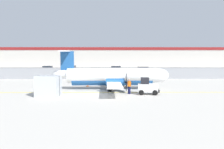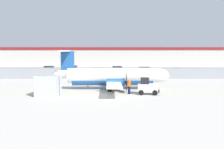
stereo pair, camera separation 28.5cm
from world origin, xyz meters
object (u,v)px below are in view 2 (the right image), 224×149
object	(u,v)px
baggage_tug	(147,87)
ground_crew_worker	(129,86)
traffic_cone_near_right	(123,84)
parked_car_4	(144,70)
commuter_airplane	(114,77)
cargo_container	(48,86)
parked_car_1	(72,69)
parked_car_3	(117,69)
parked_car_0	(49,69)
traffic_cone_near_left	(88,84)
parked_car_5	(178,71)
parked_car_2	(97,71)

from	to	relation	value
baggage_tug	ground_crew_worker	xyz separation A→B (m)	(-2.01, 0.32, 0.10)
traffic_cone_near_right	parked_car_4	distance (m)	21.83
commuter_airplane	cargo_container	bearing A→B (deg)	-143.98
parked_car_1	parked_car_3	world-z (taller)	same
cargo_container	parked_car_0	bearing A→B (deg)	108.04
commuter_airplane	parked_car_3	world-z (taller)	commuter_airplane
parked_car_1	ground_crew_worker	bearing A→B (deg)	-63.55
commuter_airplane	parked_car_1	bearing A→B (deg)	107.40
traffic_cone_near_left	parked_car_4	size ratio (longest dim) A/B	0.15
parked_car_5	parked_car_4	bearing A→B (deg)	157.90
baggage_tug	parked_car_5	xyz separation A→B (m)	(10.13, 25.12, 0.04)
ground_crew_worker	traffic_cone_near_left	world-z (taller)	ground_crew_worker
commuter_airplane	parked_car_2	world-z (taller)	commuter_airplane
cargo_container	traffic_cone_near_left	xyz separation A→B (m)	(3.46, 8.09, -0.79)
ground_crew_worker	parked_car_0	bearing A→B (deg)	77.33
commuter_airplane	ground_crew_worker	bearing A→B (deg)	-68.57
parked_car_0	parked_car_2	world-z (taller)	same
traffic_cone_near_left	parked_car_4	distance (m)	23.67
parked_car_4	traffic_cone_near_right	bearing A→B (deg)	-110.48
parked_car_1	parked_car_3	xyz separation A→B (m)	(11.19, -3.24, 0.00)
parked_car_0	parked_car_5	size ratio (longest dim) A/B	0.99
baggage_tug	ground_crew_worker	world-z (taller)	baggage_tug
traffic_cone_near_left	traffic_cone_near_right	size ratio (longest dim) A/B	1.00
ground_crew_worker	parked_car_5	world-z (taller)	same
commuter_airplane	traffic_cone_near_left	bearing A→B (deg)	142.16
commuter_airplane	parked_car_5	world-z (taller)	commuter_airplane
baggage_tug	traffic_cone_near_left	size ratio (longest dim) A/B	3.78
parked_car_1	parked_car_5	size ratio (longest dim) A/B	1.03
parked_car_2	parked_car_0	bearing A→B (deg)	141.08
baggage_tug	traffic_cone_near_left	world-z (taller)	baggage_tug
parked_car_1	parked_car_2	xyz separation A→B (m)	(6.70, -9.72, 0.00)
parked_car_3	parked_car_5	bearing A→B (deg)	-29.12
cargo_container	parked_car_4	bearing A→B (deg)	68.41
cargo_container	parked_car_3	world-z (taller)	cargo_container
traffic_cone_near_right	parked_car_0	world-z (taller)	parked_car_0
parked_car_1	baggage_tug	bearing A→B (deg)	-60.81
cargo_container	parked_car_0	world-z (taller)	cargo_container
cargo_container	traffic_cone_near_left	size ratio (longest dim) A/B	3.97
commuter_airplane	cargo_container	world-z (taller)	commuter_airplane
parked_car_0	parked_car_5	xyz separation A→B (m)	(29.13, -7.45, 0.00)
parked_car_1	parked_car_5	bearing A→B (deg)	-14.73
parked_car_1	parked_car_5	xyz separation A→B (m)	(23.92, -9.86, 0.00)
traffic_cone_near_left	parked_car_1	distance (m)	28.73
parked_car_0	parked_car_2	distance (m)	13.97
parked_car_2	parked_car_4	size ratio (longest dim) A/B	1.01
parked_car_1	parked_car_2	distance (m)	11.80
parked_car_1	parked_car_0	bearing A→B (deg)	-147.54
baggage_tug	parked_car_2	world-z (taller)	baggage_tug
parked_car_3	parked_car_4	distance (m)	7.01
ground_crew_worker	parked_car_2	xyz separation A→B (m)	(-5.09, 24.94, -0.06)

